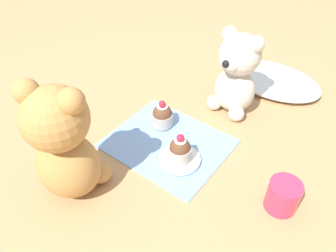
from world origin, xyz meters
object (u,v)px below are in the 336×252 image
Objects in this scene: teddy_bear_cream at (236,74)px; saucer_plate at (180,159)px; teddy_bear_tan at (64,143)px; cupcake_near_tan_bear at (180,150)px; cupcake_near_cream_bear at (162,116)px; juice_glass at (283,196)px.

teddy_bear_cream reaches higher than saucer_plate.
saucer_plate is at bearing -143.45° from teddy_bear_tan.
teddy_bear_cream is 0.25m from cupcake_near_tan_bear.
cupcake_near_cream_bear is at bearing 145.21° from cupcake_near_tan_bear.
saucer_plate is 1.42× the size of juice_glass.
teddy_bear_cream is 3.09× the size of cupcake_near_cream_bear.
saucer_plate is 1.32× the size of cupcake_near_tan_bear.
cupcake_near_cream_bear is 0.13m from saucer_plate.
cupcake_near_cream_bear is 1.09× the size of juice_glass.
juice_glass is at bearing -168.15° from teddy_bear_tan.
cupcake_near_tan_bear reaches higher than cupcake_near_cream_bear.
teddy_bear_cream is 0.26m from saucer_plate.
teddy_bear_tan is at bearing -95.04° from cupcake_near_cream_bear.
cupcake_near_tan_bear is (0.10, -0.07, 0.01)m from cupcake_near_cream_bear.
teddy_bear_cream reaches higher than cupcake_near_tan_bear.
cupcake_near_tan_bear reaches higher than saucer_plate.
saucer_plate is (0.13, 0.18, -0.12)m from teddy_bear_tan.
teddy_bear_cream is at bearing 57.93° from cupcake_near_cream_bear.
cupcake_near_tan_bear is (0.00, 0.00, 0.03)m from saucer_plate.
cupcake_near_tan_bear is at bearing -83.86° from teddy_bear_cream.
cupcake_near_cream_bear is 0.13m from cupcake_near_tan_bear.
cupcake_near_cream_bear is (0.02, 0.26, -0.09)m from teddy_bear_tan.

